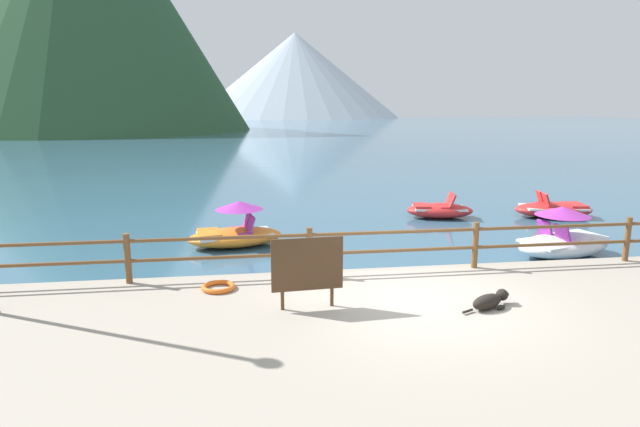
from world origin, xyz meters
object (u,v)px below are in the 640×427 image
object	(u,v)px
pedal_boat_1	(554,209)
sign_board	(307,265)
dog_resting	(490,301)
pedal_boat_2	(235,231)
life_ring	(218,287)
pedal_boat_3	(439,210)
pedal_boat_0	(564,240)

from	to	relation	value
pedal_boat_1	sign_board	bearing A→B (deg)	-139.74
dog_resting	pedal_boat_1	distance (m)	10.27
pedal_boat_1	pedal_boat_2	distance (m)	10.65
life_ring	pedal_boat_2	xyz separation A→B (m)	(0.23, 4.47, -0.05)
dog_resting	pedal_boat_2	world-z (taller)	pedal_boat_2
pedal_boat_1	pedal_boat_3	world-z (taller)	pedal_boat_1
sign_board	pedal_boat_2	size ratio (longest dim) A/B	0.44
sign_board	pedal_boat_1	distance (m)	12.04
pedal_boat_0	pedal_boat_1	bearing A→B (deg)	60.83
pedal_boat_0	pedal_boat_1	xyz separation A→B (m)	(2.40, 4.29, -0.15)
pedal_boat_2	dog_resting	bearing A→B (deg)	-54.82
sign_board	pedal_boat_1	bearing A→B (deg)	40.26
pedal_boat_2	pedal_boat_3	distance (m)	7.12
life_ring	pedal_boat_1	distance (m)	12.57
sign_board	pedal_boat_0	distance (m)	7.64
dog_resting	pedal_boat_2	xyz separation A→B (m)	(-4.23, 5.99, -0.13)
pedal_boat_0	pedal_boat_3	xyz separation A→B (m)	(-1.41, 4.73, -0.16)
dog_resting	pedal_boat_1	size ratio (longest dim) A/B	0.38
life_ring	pedal_boat_3	size ratio (longest dim) A/B	0.26
sign_board	pedal_boat_1	world-z (taller)	sign_board
sign_board	life_ring	distance (m)	1.98
sign_board	pedal_boat_3	world-z (taller)	sign_board
sign_board	pedal_boat_1	size ratio (longest dim) A/B	0.44
pedal_boat_1	pedal_boat_3	bearing A→B (deg)	173.52
sign_board	pedal_boat_2	xyz separation A→B (m)	(-1.26, 5.57, -0.74)
sign_board	life_ring	bearing A→B (deg)	143.60
pedal_boat_0	pedal_boat_2	bearing A→B (deg)	165.32
dog_resting	pedal_boat_3	bearing A→B (deg)	74.50
pedal_boat_3	sign_board	bearing A→B (deg)	-123.16
dog_resting	sign_board	bearing A→B (deg)	171.94
pedal_boat_0	dog_resting	bearing A→B (deg)	-134.35
dog_resting	pedal_boat_1	xyz separation A→B (m)	(6.20, 8.18, -0.26)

